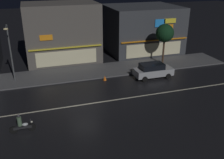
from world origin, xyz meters
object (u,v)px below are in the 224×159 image
Objects in this scene: motorcycle_lead at (21,125)px; traffic_cone at (105,78)px; streetlamp_mid at (10,49)px; parked_car_near_kerb at (153,70)px.

motorcycle_lead is 3.45× the size of traffic_cone.
streetlamp_mid reaches higher than traffic_cone.
motorcycle_lead is (-13.96, -6.73, -0.24)m from parked_car_near_kerb.
traffic_cone is at bearing -138.38° from motorcycle_lead.
streetlamp_mid is 1.40× the size of parked_car_near_kerb.
parked_car_near_kerb is at bearing -12.46° from streetlamp_mid.
motorcycle_lead is at bearing -154.25° from parked_car_near_kerb.
streetlamp_mid is 10.97× the size of traffic_cone.
motorcycle_lead is at bearing -85.70° from streetlamp_mid.
traffic_cone is (-5.34, 0.87, -0.59)m from parked_car_near_kerb.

